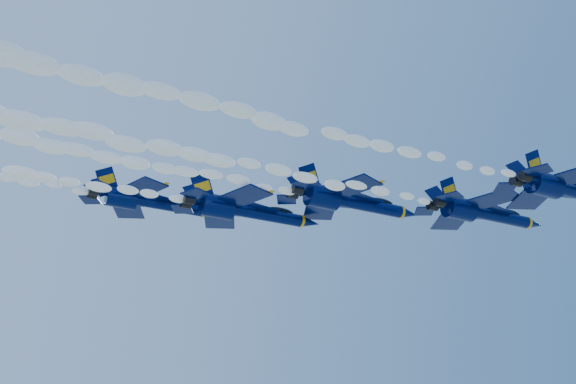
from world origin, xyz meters
name	(u,v)px	position (x,y,z in m)	size (l,w,h in m)	color
jet_lead	(567,189)	(14.01, -13.90, 151.60)	(15.88, 13.02, 5.90)	#000A3B
smoke_trail_jet_lead	(243,113)	(-21.93, -13.90, 151.15)	(58.31, 2.02, 1.82)	white
jet_second	(482,213)	(10.74, -4.87, 151.77)	(16.00, 13.13, 5.95)	#000A3B
smoke_trail_jet_second	(171,150)	(-25.25, -4.87, 151.32)	(58.31, 2.04, 1.84)	white
jet_third	(348,201)	(-0.04, 5.99, 155.37)	(18.20, 14.93, 6.76)	#000A3B
smoke_trail_jet_third	(26,140)	(-36.98, 5.99, 154.89)	(58.31, 2.32, 2.09)	white
jet_fourth	(245,210)	(-11.03, 12.33, 154.49)	(18.29, 15.00, 6.80)	#000A3B
jet_fifth	(149,201)	(-20.98, 21.03, 157.23)	(17.64, 14.47, 6.55)	#000A3B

